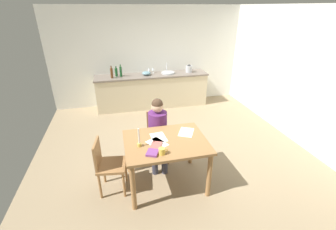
{
  "coord_description": "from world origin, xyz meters",
  "views": [
    {
      "loc": [
        -0.97,
        -3.72,
        2.55
      ],
      "look_at": [
        -0.14,
        -0.22,
        0.85
      ],
      "focal_mm": 24.59,
      "sensor_mm": 36.0,
      "label": 1
    }
  ],
  "objects": [
    {
      "name": "ground_plane",
      "position": [
        0.0,
        0.0,
        -0.02
      ],
      "size": [
        5.2,
        5.2,
        0.04
      ],
      "primitive_type": "cube",
      "color": "#937F60"
    },
    {
      "name": "wall_back",
      "position": [
        0.0,
        2.6,
        1.3
      ],
      "size": [
        5.2,
        0.12,
        2.6
      ],
      "primitive_type": "cube",
      "color": "silver",
      "rests_on": "ground"
    },
    {
      "name": "wall_right",
      "position": [
        2.6,
        0.0,
        1.3
      ],
      "size": [
        0.12,
        5.2,
        2.6
      ],
      "primitive_type": "cube",
      "color": "silver",
      "rests_on": "ground"
    },
    {
      "name": "kitchen_counter",
      "position": [
        0.0,
        2.24,
        0.45
      ],
      "size": [
        3.01,
        0.64,
        0.9
      ],
      "color": "beige",
      "rests_on": "ground"
    },
    {
      "name": "dining_table",
      "position": [
        -0.34,
        -0.92,
        0.66
      ],
      "size": [
        1.2,
        0.94,
        0.78
      ],
      "color": "#9E7042",
      "rests_on": "ground"
    },
    {
      "name": "chair_at_table",
      "position": [
        -0.33,
        -0.21,
        0.5
      ],
      "size": [
        0.45,
        0.45,
        0.88
      ],
      "color": "#9E7042",
      "rests_on": "ground"
    },
    {
      "name": "person_seated",
      "position": [
        -0.35,
        -0.36,
        0.68
      ],
      "size": [
        0.37,
        0.62,
        1.19
      ],
      "color": "#592666",
      "rests_on": "ground"
    },
    {
      "name": "chair_side_empty",
      "position": [
        -1.2,
        -0.87,
        0.48
      ],
      "size": [
        0.45,
        0.45,
        0.86
      ],
      "color": "#9E7042",
      "rests_on": "ground"
    },
    {
      "name": "coffee_mug",
      "position": [
        -0.46,
        -1.23,
        0.82
      ],
      "size": [
        0.13,
        0.09,
        0.09
      ],
      "color": "#F2CC4C",
      "rests_on": "dining_table"
    },
    {
      "name": "candlestick",
      "position": [
        -0.73,
        -0.97,
        0.85
      ],
      "size": [
        0.06,
        0.06,
        0.28
      ],
      "color": "gold",
      "rests_on": "dining_table"
    },
    {
      "name": "book_magazine",
      "position": [
        -0.51,
        -1.04,
        0.79
      ],
      "size": [
        0.22,
        0.27,
        0.02
      ],
      "primitive_type": "cube",
      "rotation": [
        0.0,
        0.0,
        -0.41
      ],
      "color": "#B65B52",
      "rests_on": "dining_table"
    },
    {
      "name": "book_cookery",
      "position": [
        -0.58,
        -1.19,
        0.79
      ],
      "size": [
        0.2,
        0.21,
        0.03
      ],
      "primitive_type": "cube",
      "rotation": [
        0.0,
        0.0,
        -0.43
      ],
      "color": "#7A3C86",
      "rests_on": "dining_table"
    },
    {
      "name": "paper_letter",
      "position": [
        0.03,
        -0.74,
        0.78
      ],
      "size": [
        0.32,
        0.36,
        0.0
      ],
      "primitive_type": "cube",
      "rotation": [
        0.0,
        0.0,
        -0.47
      ],
      "color": "white",
      "rests_on": "dining_table"
    },
    {
      "name": "paper_bill",
      "position": [
        -0.42,
        -0.8,
        0.78
      ],
      "size": [
        0.23,
        0.31,
        0.0
      ],
      "primitive_type": "cube",
      "rotation": [
        0.0,
        0.0,
        0.09
      ],
      "color": "white",
      "rests_on": "dining_table"
    },
    {
      "name": "paper_envelope",
      "position": [
        -0.48,
        -0.96,
        0.78
      ],
      "size": [
        0.33,
        0.36,
        0.0
      ],
      "primitive_type": "cube",
      "rotation": [
        0.0,
        0.0,
        0.5
      ],
      "color": "white",
      "rests_on": "dining_table"
    },
    {
      "name": "sink_unit",
      "position": [
        0.45,
        2.24,
        0.92
      ],
      "size": [
        0.36,
        0.36,
        0.24
      ],
      "color": "#B2B7BC",
      "rests_on": "kitchen_counter"
    },
    {
      "name": "bottle_oil",
      "position": [
        -1.04,
        2.15,
        1.03
      ],
      "size": [
        0.06,
        0.06,
        0.31
      ],
      "color": "#593319",
      "rests_on": "kitchen_counter"
    },
    {
      "name": "bottle_vinegar",
      "position": [
        -0.92,
        2.28,
        1.01
      ],
      "size": [
        0.07,
        0.07,
        0.26
      ],
      "color": "#194C23",
      "rests_on": "kitchen_counter"
    },
    {
      "name": "bottle_wine_red",
      "position": [
        -0.81,
        2.24,
        1.03
      ],
      "size": [
        0.06,
        0.06,
        0.31
      ],
      "color": "#194C23",
      "rests_on": "kitchen_counter"
    },
    {
      "name": "mixing_bowl",
      "position": [
        -0.15,
        2.21,
        0.95
      ],
      "size": [
        0.23,
        0.23,
        0.1
      ],
      "primitive_type": "ellipsoid",
      "color": "#668C99",
      "rests_on": "kitchen_counter"
    },
    {
      "name": "stovetop_kettle",
      "position": [
        1.04,
        2.24,
        1.0
      ],
      "size": [
        0.18,
        0.18,
        0.22
      ],
      "color": "#B7BABF",
      "rests_on": "kitchen_counter"
    },
    {
      "name": "wine_glass_near_sink",
      "position": [
        0.06,
        2.39,
        1.01
      ],
      "size": [
        0.07,
        0.07,
        0.15
      ],
      "color": "silver",
      "rests_on": "kitchen_counter"
    },
    {
      "name": "wine_glass_by_kettle",
      "position": [
        -0.05,
        2.39,
        1.01
      ],
      "size": [
        0.07,
        0.07,
        0.15
      ],
      "color": "silver",
      "rests_on": "kitchen_counter"
    }
  ]
}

